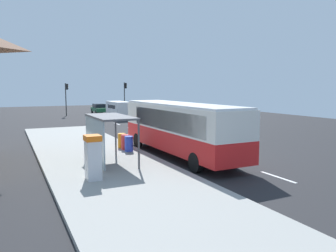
% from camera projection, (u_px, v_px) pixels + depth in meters
% --- Properties ---
extents(ground_plane, '(56.00, 92.00, 0.04)m').
position_uv_depth(ground_plane, '(129.00, 129.00, 33.14)').
color(ground_plane, '#262628').
extents(sidewalk_platform, '(6.20, 30.00, 0.18)m').
position_uv_depth(sidewalk_platform, '(94.00, 156.00, 19.63)').
color(sidewalk_platform, '#999993').
rests_on(sidewalk_platform, ground).
extents(lane_stripe_seg_0, '(0.16, 2.20, 0.01)m').
position_uv_depth(lane_stripe_seg_0, '(278.00, 177.00, 15.39)').
color(lane_stripe_seg_0, silver).
rests_on(lane_stripe_seg_0, ground).
extents(lane_stripe_seg_1, '(0.16, 2.20, 0.01)m').
position_uv_depth(lane_stripe_seg_1, '(217.00, 157.00, 19.85)').
color(lane_stripe_seg_1, silver).
rests_on(lane_stripe_seg_1, ground).
extents(lane_stripe_seg_2, '(0.16, 2.20, 0.01)m').
position_uv_depth(lane_stripe_seg_2, '(178.00, 144.00, 24.32)').
color(lane_stripe_seg_2, silver).
rests_on(lane_stripe_seg_2, ground).
extents(lane_stripe_seg_3, '(0.16, 2.20, 0.01)m').
position_uv_depth(lane_stripe_seg_3, '(151.00, 135.00, 28.78)').
color(lane_stripe_seg_3, silver).
rests_on(lane_stripe_seg_3, ground).
extents(lane_stripe_seg_4, '(0.16, 2.20, 0.01)m').
position_uv_depth(lane_stripe_seg_4, '(132.00, 129.00, 33.25)').
color(lane_stripe_seg_4, silver).
rests_on(lane_stripe_seg_4, ground).
extents(lane_stripe_seg_5, '(0.16, 2.20, 0.01)m').
position_uv_depth(lane_stripe_seg_5, '(117.00, 124.00, 37.71)').
color(lane_stripe_seg_5, silver).
rests_on(lane_stripe_seg_5, ground).
extents(lane_stripe_seg_6, '(0.16, 2.20, 0.01)m').
position_uv_depth(lane_stripe_seg_6, '(105.00, 120.00, 42.18)').
color(lane_stripe_seg_6, silver).
rests_on(lane_stripe_seg_6, ground).
extents(lane_stripe_seg_7, '(0.16, 2.20, 0.01)m').
position_uv_depth(lane_stripe_seg_7, '(96.00, 117.00, 46.64)').
color(lane_stripe_seg_7, silver).
rests_on(lane_stripe_seg_7, ground).
extents(bus, '(2.68, 11.05, 3.21)m').
position_uv_depth(bus, '(179.00, 126.00, 19.80)').
color(bus, red).
rests_on(bus, ground).
extents(white_van, '(2.06, 5.22, 2.30)m').
position_uv_depth(white_van, '(119.00, 109.00, 43.17)').
color(white_van, white).
rests_on(white_van, ground).
extents(sedan_near, '(1.89, 4.42, 1.52)m').
position_uv_depth(sedan_near, '(99.00, 108.00, 52.81)').
color(sedan_near, '#195933').
rests_on(sedan_near, ground).
extents(ticket_machine, '(0.66, 0.76, 1.94)m').
position_uv_depth(ticket_machine, '(93.00, 157.00, 14.25)').
color(ticket_machine, silver).
rests_on(ticket_machine, sidewalk_platform).
extents(recycling_bin_blue, '(0.52, 0.52, 0.95)m').
position_uv_depth(recycling_bin_blue, '(129.00, 144.00, 20.63)').
color(recycling_bin_blue, blue).
rests_on(recycling_bin_blue, sidewalk_platform).
extents(recycling_bin_red, '(0.52, 0.52, 0.95)m').
position_uv_depth(recycling_bin_red, '(125.00, 142.00, 21.26)').
color(recycling_bin_red, red).
rests_on(recycling_bin_red, sidewalk_platform).
extents(recycling_bin_orange, '(0.52, 0.52, 0.95)m').
position_uv_depth(recycling_bin_orange, '(122.00, 141.00, 21.88)').
color(recycling_bin_orange, orange).
rests_on(recycling_bin_orange, sidewalk_platform).
extents(traffic_light_near_side, '(0.49, 0.28, 4.88)m').
position_uv_depth(traffic_light_near_side, '(125.00, 93.00, 50.82)').
color(traffic_light_near_side, '#2D2D2D').
rests_on(traffic_light_near_side, ground).
extents(traffic_light_far_side, '(0.49, 0.28, 4.72)m').
position_uv_depth(traffic_light_far_side, '(66.00, 94.00, 47.81)').
color(traffic_light_far_side, '#2D2D2D').
rests_on(traffic_light_far_side, ground).
extents(bus_shelter, '(1.80, 4.00, 2.50)m').
position_uv_depth(bus_shelter, '(105.00, 127.00, 17.18)').
color(bus_shelter, '#4C4C51').
rests_on(bus_shelter, sidewalk_platform).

